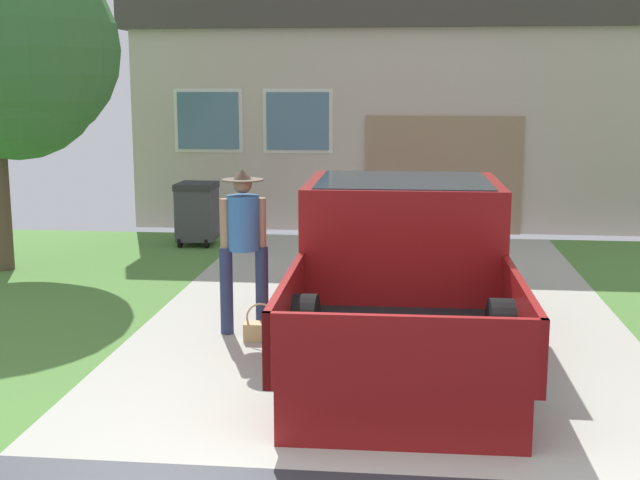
% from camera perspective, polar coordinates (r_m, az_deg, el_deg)
% --- Properties ---
extents(pickup_truck, '(2.18, 5.18, 1.60)m').
position_cam_1_polar(pickup_truck, '(8.82, 5.57, -1.80)').
color(pickup_truck, maroon).
rests_on(pickup_truck, ground).
extents(person_with_hat, '(0.49, 0.43, 1.72)m').
position_cam_1_polar(person_with_hat, '(8.72, -5.21, 0.17)').
color(person_with_hat, navy).
rests_on(person_with_hat, ground).
extents(handbag, '(0.35, 0.18, 0.39)m').
position_cam_1_polar(handbag, '(8.64, -3.99, -6.07)').
color(handbag, tan).
rests_on(handbag, ground).
extents(house_with_garage, '(10.29, 6.62, 4.33)m').
position_cam_1_polar(house_with_garage, '(17.94, 6.09, 9.20)').
color(house_with_garage, '#C1AFA2').
rests_on(house_with_garage, ground).
extents(front_yard_tree, '(2.74, 2.74, 4.42)m').
position_cam_1_polar(front_yard_tree, '(12.52, -19.84, 11.46)').
color(front_yard_tree, brown).
rests_on(front_yard_tree, ground).
extents(wheeled_trash_bin, '(0.60, 0.72, 1.01)m').
position_cam_1_polar(wheeled_trash_bin, '(13.79, -8.33, 1.95)').
color(wheeled_trash_bin, '#424247').
rests_on(wheeled_trash_bin, ground).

